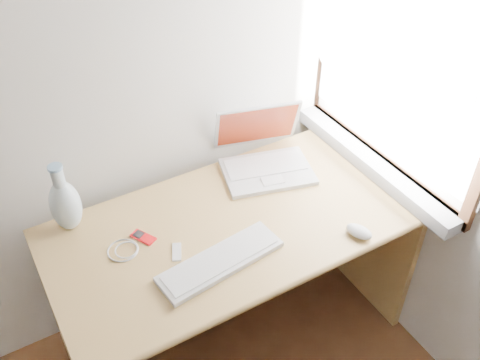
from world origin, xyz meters
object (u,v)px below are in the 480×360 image
vase (65,204)px  desk (224,246)px  laptop (262,156)px  external_keyboard (221,261)px

vase → desk: bearing=-19.8°
vase → laptop: bearing=-3.6°
desk → external_keyboard: 0.37m
external_keyboard → vase: vase is taller
laptop → vase: 0.82m
laptop → external_keyboard: laptop is taller
laptop → external_keyboard: (-0.42, -0.39, -0.05)m
desk → external_keyboard: size_ratio=3.00×
external_keyboard → vase: size_ratio=1.63×
vase → external_keyboard: bearing=-47.9°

